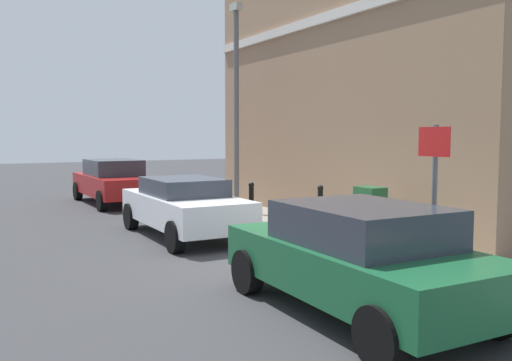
{
  "coord_description": "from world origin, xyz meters",
  "views": [
    {
      "loc": [
        -4.93,
        -7.97,
        2.29
      ],
      "look_at": [
        1.48,
        3.4,
        1.2
      ],
      "focal_mm": 37.88,
      "sensor_mm": 36.0,
      "label": 1
    }
  ],
  "objects_px": {
    "utility_cabinet": "(370,219)",
    "bollard_near_cabinet": "(320,207)",
    "street_sign": "(434,178)",
    "car_red": "(113,181)",
    "car_white": "(184,205)",
    "lamppost": "(236,99)",
    "car_green": "(359,256)",
    "bollard_far_kerb": "(251,202)"
  },
  "relations": [
    {
      "from": "car_red",
      "to": "lamppost",
      "type": "relative_size",
      "value": 0.78
    },
    {
      "from": "car_red",
      "to": "utility_cabinet",
      "type": "distance_m",
      "value": 10.39
    },
    {
      "from": "bollard_near_cabinet",
      "to": "lamppost",
      "type": "bearing_deg",
      "value": 93.8
    },
    {
      "from": "lamppost",
      "to": "bollard_near_cabinet",
      "type": "bearing_deg",
      "value": -86.2
    },
    {
      "from": "car_white",
      "to": "utility_cabinet",
      "type": "bearing_deg",
      "value": -143.22
    },
    {
      "from": "street_sign",
      "to": "car_white",
      "type": "bearing_deg",
      "value": 106.72
    },
    {
      "from": "bollard_far_kerb",
      "to": "utility_cabinet",
      "type": "bearing_deg",
      "value": -74.86
    },
    {
      "from": "car_red",
      "to": "bollard_near_cabinet",
      "type": "xyz_separation_m",
      "value": [
        2.44,
        -8.37,
        -0.07
      ]
    },
    {
      "from": "street_sign",
      "to": "utility_cabinet",
      "type": "bearing_deg",
      "value": 71.1
    },
    {
      "from": "utility_cabinet",
      "to": "car_white",
      "type": "bearing_deg",
      "value": 126.31
    },
    {
      "from": "bollard_near_cabinet",
      "to": "bollard_far_kerb",
      "type": "distance_m",
      "value": 1.73
    },
    {
      "from": "car_green",
      "to": "car_red",
      "type": "bearing_deg",
      "value": 0.64
    },
    {
      "from": "car_white",
      "to": "bollard_far_kerb",
      "type": "distance_m",
      "value": 1.64
    },
    {
      "from": "utility_cabinet",
      "to": "street_sign",
      "type": "relative_size",
      "value": 0.5
    },
    {
      "from": "car_white",
      "to": "utility_cabinet",
      "type": "relative_size",
      "value": 3.63
    },
    {
      "from": "car_red",
      "to": "bollard_far_kerb",
      "type": "xyz_separation_m",
      "value": [
        1.47,
        -6.93,
        -0.07
      ]
    },
    {
      "from": "car_white",
      "to": "bollard_near_cabinet",
      "type": "bearing_deg",
      "value": -121.79
    },
    {
      "from": "bollard_near_cabinet",
      "to": "lamppost",
      "type": "relative_size",
      "value": 0.18
    },
    {
      "from": "lamppost",
      "to": "bollard_far_kerb",
      "type": "bearing_deg",
      "value": -108.56
    },
    {
      "from": "bollard_near_cabinet",
      "to": "bollard_far_kerb",
      "type": "xyz_separation_m",
      "value": [
        -0.97,
        1.44,
        0.0
      ]
    },
    {
      "from": "car_white",
      "to": "car_red",
      "type": "relative_size",
      "value": 0.94
    },
    {
      "from": "car_green",
      "to": "car_white",
      "type": "bearing_deg",
      "value": 1.13
    },
    {
      "from": "car_white",
      "to": "street_sign",
      "type": "relative_size",
      "value": 1.82
    },
    {
      "from": "bollard_far_kerb",
      "to": "lamppost",
      "type": "distance_m",
      "value": 3.46
    },
    {
      "from": "bollard_far_kerb",
      "to": "bollard_near_cabinet",
      "type": "bearing_deg",
      "value": -56.18
    },
    {
      "from": "car_green",
      "to": "car_white",
      "type": "height_order",
      "value": "car_green"
    },
    {
      "from": "car_green",
      "to": "bollard_near_cabinet",
      "type": "height_order",
      "value": "car_green"
    },
    {
      "from": "bollard_near_cabinet",
      "to": "street_sign",
      "type": "distance_m",
      "value": 4.26
    },
    {
      "from": "car_green",
      "to": "car_red",
      "type": "distance_m",
      "value": 12.8
    },
    {
      "from": "car_green",
      "to": "car_red",
      "type": "relative_size",
      "value": 0.9
    },
    {
      "from": "car_green",
      "to": "lamppost",
      "type": "bearing_deg",
      "value": -15.09
    },
    {
      "from": "utility_cabinet",
      "to": "lamppost",
      "type": "bearing_deg",
      "value": 91.49
    },
    {
      "from": "utility_cabinet",
      "to": "street_sign",
      "type": "xyz_separation_m",
      "value": [
        -0.79,
        -2.29,
        0.98
      ]
    },
    {
      "from": "car_red",
      "to": "street_sign",
      "type": "bearing_deg",
      "value": -173.58
    },
    {
      "from": "utility_cabinet",
      "to": "bollard_near_cabinet",
      "type": "relative_size",
      "value": 1.11
    },
    {
      "from": "car_green",
      "to": "car_white",
      "type": "relative_size",
      "value": 0.96
    },
    {
      "from": "car_green",
      "to": "bollard_far_kerb",
      "type": "relative_size",
      "value": 3.88
    },
    {
      "from": "car_red",
      "to": "bollard_far_kerb",
      "type": "relative_size",
      "value": 4.3
    },
    {
      "from": "utility_cabinet",
      "to": "bollard_far_kerb",
      "type": "height_order",
      "value": "utility_cabinet"
    },
    {
      "from": "street_sign",
      "to": "car_red",
      "type": "bearing_deg",
      "value": 97.13
    },
    {
      "from": "lamppost",
      "to": "street_sign",
      "type": "bearing_deg",
      "value": -94.83
    },
    {
      "from": "car_green",
      "to": "street_sign",
      "type": "distance_m",
      "value": 2.01
    }
  ]
}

